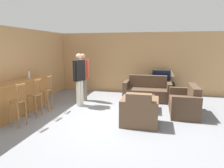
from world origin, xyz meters
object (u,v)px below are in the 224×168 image
bar_chair_mid (35,97)px  couch_far (147,92)px  book_on_table (148,97)px  armchair_near (139,113)px  table_lamp (171,74)px  bar_chair_near (18,104)px  tv_unit (161,89)px  loveseat_right (185,103)px  tv (161,76)px  bar_chair_far (46,93)px  person_by_window (83,74)px  coffee_table (144,99)px  person_by_counter (79,76)px  bottle (29,74)px

bar_chair_mid → couch_far: size_ratio=0.63×
book_on_table → armchair_near: bearing=-96.9°
book_on_table → table_lamp: (0.80, 2.09, 0.50)m
bar_chair_near → tv_unit: bearing=49.2°
loveseat_right → tv: 2.34m
bar_chair_near → bar_chair_far: same height
tv_unit → person_by_window: 3.26m
book_on_table → bar_chair_far: bearing=-167.3°
bar_chair_mid → armchair_near: 3.01m
person_by_window → book_on_table: bearing=-15.4°
armchair_near → coffee_table: size_ratio=1.07×
bar_chair_far → table_lamp: (3.95, 2.80, 0.36)m
table_lamp → tv_unit: bearing=180.0°
bar_chair_near → person_by_window: 2.83m
bar_chair_far → armchair_near: 3.06m
tv_unit → table_lamp: size_ratio=2.07×
bar_chair_far → loveseat_right: 4.31m
couch_far → book_on_table: size_ratio=8.34×
tv_unit → book_on_table: tv_unit is taller
couch_far → coffee_table: 1.25m
armchair_near → person_by_counter: person_by_counter is taller
bar_chair_far → book_on_table: bearing=12.7°
tv_unit → bottle: bearing=-146.2°
tv_unit → book_on_table: size_ratio=5.23×
loveseat_right → book_on_table: loveseat_right is taller
person_by_window → coffee_table: bearing=-16.1°
bar_chair_near → couch_far: (3.06, 3.29, -0.25)m
loveseat_right → tv_unit: bearing=107.5°
table_lamp → armchair_near: bearing=-105.8°
tv_unit → loveseat_right: bearing=-72.5°
couch_far → book_on_table: bearing=-85.8°
bar_chair_far → armchair_near: (3.00, -0.56, -0.25)m
coffee_table → bottle: (-3.62, -0.69, 0.78)m
loveseat_right → tv: size_ratio=2.02×
armchair_near → person_by_window: size_ratio=0.54×
tv → table_lamp: 0.40m
bar_chair_mid → bar_chair_far: bearing=90.0°
tv → bottle: (-4.15, -2.77, 0.33)m
loveseat_right → tv: (-0.69, 2.19, 0.48)m
tv_unit → person_by_window: person_by_window is taller
tv_unit → table_lamp: 0.77m
book_on_table → coffee_table: bearing=-179.3°
couch_far → tv_unit: size_ratio=1.59×
bar_chair_mid → couch_far: bar_chair_mid is taller
couch_far → table_lamp: table_lamp is taller
bar_chair_far → tv_unit: size_ratio=1.00×
bar_chair_far → bottle: size_ratio=4.01×
bar_chair_far → armchair_near: bar_chair_far is taller
bar_chair_mid → tv_unit: size_ratio=1.00×
couch_far → person_by_window: bearing=-166.0°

